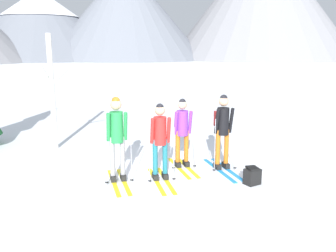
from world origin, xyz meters
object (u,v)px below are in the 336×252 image
skier_in_green (117,134)px  skier_in_red (160,139)px  birch_tree_tall (52,92)px  skier_in_black (223,127)px  backpack_on_snow_front (252,176)px  skier_in_purple (182,130)px

skier_in_green → skier_in_red: skier_in_green is taller
skier_in_red → birch_tree_tall: (-2.43, 3.18, 0.72)m
skier_in_green → birch_tree_tall: bearing=116.5°
skier_in_black → birch_tree_tall: 4.94m
skier_in_red → backpack_on_snow_front: 2.13m
backpack_on_snow_front → skier_in_green: bearing=162.8°
skier_in_red → skier_in_black: 1.64m
skier_in_red → skier_in_black: bearing=13.5°
skier_in_green → skier_in_black: 2.52m
skier_in_green → skier_in_black: bearing=5.3°
skier_in_purple → backpack_on_snow_front: size_ratio=4.44×
skier_in_black → birch_tree_tall: bearing=145.2°
skier_in_green → skier_in_purple: bearing=19.8°
skier_in_black → backpack_on_snow_front: size_ratio=4.75×
skier_in_green → backpack_on_snow_front: 3.04m
skier_in_red → skier_in_black: size_ratio=0.95×
skier_in_red → skier_in_green: bearing=170.8°
skier_in_black → backpack_on_snow_front: bearing=-76.1°
skier_in_red → birch_tree_tall: bearing=127.4°
skier_in_green → skier_in_purple: (1.62, 0.58, -0.15)m
skier_in_green → backpack_on_snow_front: bearing=-17.2°
backpack_on_snow_front → birch_tree_tall: bearing=137.8°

